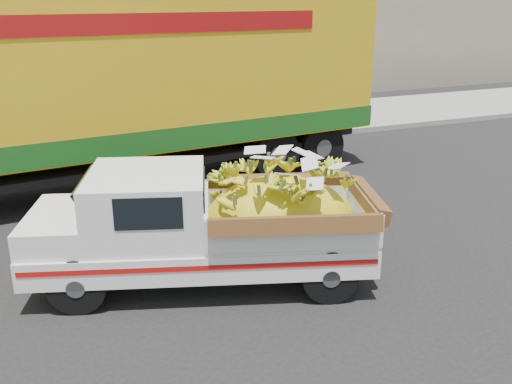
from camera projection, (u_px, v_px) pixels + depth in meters
name	position (u px, v px, depth m)	size (l,w,h in m)	color
ground	(106.00, 304.00, 7.45)	(100.00, 100.00, 0.00)	black
curb	(60.00, 160.00, 13.67)	(60.00, 0.25, 0.15)	gray
sidewalk	(54.00, 140.00, 15.50)	(60.00, 4.00, 0.14)	gray
building_right	(362.00, 14.00, 25.63)	(14.00, 6.00, 6.00)	gray
pickup_truck	(228.00, 223.00, 7.82)	(4.88, 3.00, 1.61)	black
semi_trailer	(97.00, 87.00, 11.12)	(12.04, 3.82, 3.80)	black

